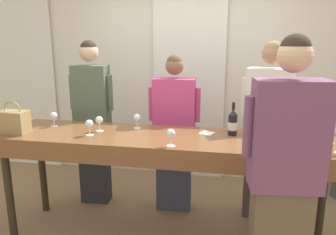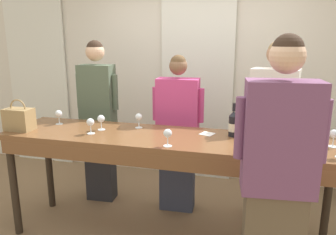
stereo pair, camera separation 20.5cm
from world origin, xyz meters
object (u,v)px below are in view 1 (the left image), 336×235
object	(u,v)px
wine_bottle	(233,123)
wine_glass_center_mid	(89,124)
wine_glass_center_left	(171,134)
guest_cream_sweater	(267,132)
wine_glass_center_right	(137,118)
wine_glass_front_mid	(54,116)
tasting_bar	(166,148)
guest_pink_top	(174,134)
wine_glass_front_right	(99,121)
host_pouring	(284,178)
wine_glass_front_left	(331,131)
guest_olive_jacket	(93,121)
handbag	(14,122)

from	to	relation	value
wine_bottle	wine_glass_center_mid	xyz separation A→B (m)	(-1.24, -0.25, -0.01)
wine_glass_center_left	guest_cream_sweater	world-z (taller)	guest_cream_sweater
wine_glass_center_left	wine_glass_center_right	world-z (taller)	same
wine_glass_front_mid	guest_cream_sweater	bearing A→B (deg)	13.03
tasting_bar	wine_glass_center_mid	xyz separation A→B (m)	(-0.67, -0.08, 0.20)
wine_glass_center_mid	guest_pink_top	bearing A→B (deg)	47.65
wine_glass_front_right	host_pouring	world-z (taller)	host_pouring
wine_glass_front_left	guest_olive_jacket	xyz separation A→B (m)	(-2.30, 0.55, -0.16)
tasting_bar	handbag	xyz separation A→B (m)	(-1.37, -0.14, 0.21)
wine_glass_front_mid	wine_glass_center_right	world-z (taller)	same
wine_glass_front_right	guest_pink_top	distance (m)	0.86
guest_olive_jacket	wine_glass_front_mid	bearing A→B (deg)	-111.60
wine_glass_front_left	wine_glass_front_right	size ratio (longest dim) A/B	1.00
guest_olive_jacket	host_pouring	xyz separation A→B (m)	(1.85, -1.21, 0.01)
wine_glass_front_right	wine_glass_center_left	world-z (taller)	same
handbag	host_pouring	bearing A→B (deg)	-11.37
guest_cream_sweater	host_pouring	xyz separation A→B (m)	(-0.02, -1.21, 0.03)
tasting_bar	handbag	distance (m)	1.39
wine_glass_front_mid	wine_glass_center_left	xyz separation A→B (m)	(1.22, -0.39, -0.00)
wine_glass_center_right	guest_cream_sweater	size ratio (longest dim) A/B	0.08
handbag	guest_olive_jacket	xyz separation A→B (m)	(0.42, 0.76, -0.16)
wine_glass_front_left	guest_cream_sweater	bearing A→B (deg)	128.52
guest_olive_jacket	host_pouring	size ratio (longest dim) A/B	0.98
wine_bottle	wine_glass_center_left	distance (m)	0.63
wine_glass_center_right	tasting_bar	bearing A→B (deg)	-34.40
tasting_bar	guest_olive_jacket	world-z (taller)	guest_olive_jacket
wine_bottle	wine_glass_front_left	world-z (taller)	wine_bottle
tasting_bar	wine_glass_front_right	world-z (taller)	wine_glass_front_right
wine_bottle	wine_glass_center_left	world-z (taller)	wine_bottle
wine_glass_front_left	wine_glass_front_right	world-z (taller)	same
wine_bottle	handbag	distance (m)	1.96
tasting_bar	wine_glass_center_right	world-z (taller)	wine_glass_center_right
wine_glass_front_left	guest_cream_sweater	xyz separation A→B (m)	(-0.44, 0.55, -0.19)
tasting_bar	guest_pink_top	world-z (taller)	guest_pink_top
wine_glass_center_right	guest_cream_sweater	bearing A→B (deg)	18.04
guest_olive_jacket	guest_cream_sweater	xyz separation A→B (m)	(1.86, -0.00, -0.03)
guest_olive_jacket	wine_glass_center_right	bearing A→B (deg)	-32.62
tasting_bar	guest_pink_top	distance (m)	0.63
wine_glass_front_mid	wine_glass_center_left	world-z (taller)	same
handbag	wine_glass_front_right	distance (m)	0.76
guest_pink_top	guest_cream_sweater	xyz separation A→B (m)	(0.95, 0.00, 0.07)
tasting_bar	guest_cream_sweater	size ratio (longest dim) A/B	1.63
wine_glass_front_right	guest_olive_jacket	xyz separation A→B (m)	(-0.31, 0.56, -0.16)
handbag	guest_pink_top	bearing A→B (deg)	29.57
wine_glass_center_right	guest_olive_jacket	bearing A→B (deg)	147.38
host_pouring	wine_glass_front_right	bearing A→B (deg)	156.87
wine_bottle	guest_pink_top	bearing A→B (deg)	142.90
host_pouring	wine_glass_center_mid	bearing A→B (deg)	161.86
guest_cream_sweater	host_pouring	distance (m)	1.21
wine_glass_center_left	tasting_bar	bearing A→B (deg)	109.61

